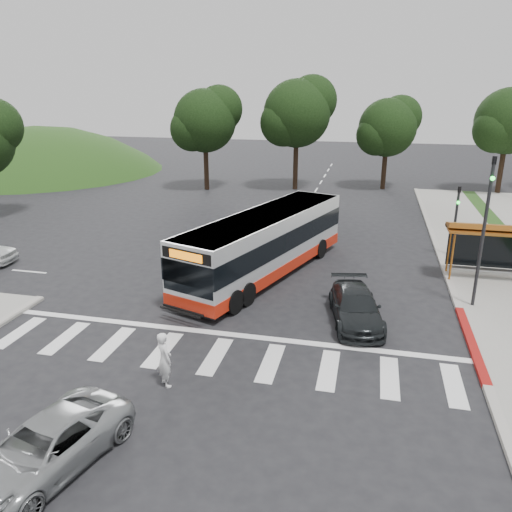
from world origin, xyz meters
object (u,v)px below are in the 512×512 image
(transit_bus, at_px, (265,245))
(dark_sedan, at_px, (356,307))
(pedestrian, at_px, (164,359))
(silver_suv_south, at_px, (46,446))

(transit_bus, height_order, dark_sedan, transit_bus)
(pedestrian, bearing_deg, transit_bus, -52.52)
(silver_suv_south, bearing_deg, transit_bus, 94.67)
(dark_sedan, relative_size, silver_suv_south, 0.98)
(transit_bus, height_order, silver_suv_south, transit_bus)
(pedestrian, bearing_deg, silver_suv_south, 114.11)
(transit_bus, distance_m, dark_sedan, 6.52)
(pedestrian, height_order, silver_suv_south, pedestrian)
(transit_bus, xyz_separation_m, dark_sedan, (4.69, -4.44, -0.92))
(transit_bus, bearing_deg, pedestrian, -76.91)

